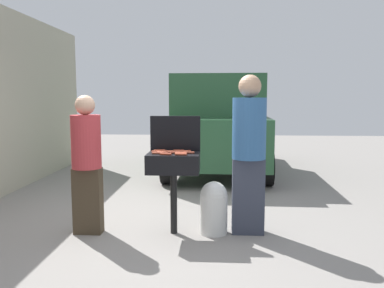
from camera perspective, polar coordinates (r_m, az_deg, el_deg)
ground_plane at (r=4.94m, az=-5.64°, el=-12.10°), size 24.00×24.00×0.00m
bbq_grill at (r=4.60m, az=-2.66°, el=-3.13°), size 0.60×0.44×0.95m
grill_lid_open at (r=4.77m, az=-2.40°, el=1.53°), size 0.60×0.05×0.42m
hot_dog_0 at (r=4.73m, az=-4.68°, el=-0.94°), size 0.13×0.04×0.03m
hot_dog_1 at (r=4.65m, az=-0.98°, el=-1.05°), size 0.13×0.03×0.03m
hot_dog_2 at (r=4.56m, az=-2.50°, el=-1.22°), size 0.13×0.03×0.03m
hot_dog_3 at (r=4.53m, az=-4.96°, el=-1.28°), size 0.13×0.03×0.03m
hot_dog_4 at (r=4.66m, az=-3.53°, el=-1.05°), size 0.13×0.04×0.03m
hot_dog_5 at (r=4.70m, az=-1.91°, el=-0.98°), size 0.13×0.03×0.03m
hot_dog_6 at (r=4.64m, az=-5.01°, el=-1.10°), size 0.13×0.03×0.03m
hot_dog_7 at (r=4.51m, az=-1.62°, el=-1.30°), size 0.13×0.04×0.03m
hot_dog_8 at (r=4.55m, az=-0.48°, el=-1.22°), size 0.13×0.03×0.03m
hot_dog_9 at (r=4.44m, az=-3.80°, el=-1.45°), size 0.13×0.04×0.03m
hot_dog_10 at (r=4.61m, az=-1.44°, el=-1.12°), size 0.13×0.03×0.03m
hot_dog_11 at (r=4.55m, az=-4.18°, el=-1.24°), size 0.13×0.04×0.03m
hot_dog_12 at (r=4.41m, az=-1.62°, el=-1.49°), size 0.13×0.03×0.03m
hot_dog_13 at (r=4.46m, az=-1.60°, el=-1.39°), size 0.13×0.03×0.03m
hot_dog_14 at (r=4.59m, az=-2.66°, el=-1.17°), size 0.13×0.04×0.03m
propane_tank at (r=4.71m, az=3.14°, el=-8.95°), size 0.32×0.32×0.62m
person_left at (r=4.75m, az=-14.87°, el=-2.15°), size 0.34×0.34×1.62m
person_right at (r=4.62m, az=8.16°, el=-0.67°), size 0.39×0.39×1.85m
parked_minivan at (r=8.65m, az=3.83°, el=2.98°), size 2.11×4.44×2.02m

